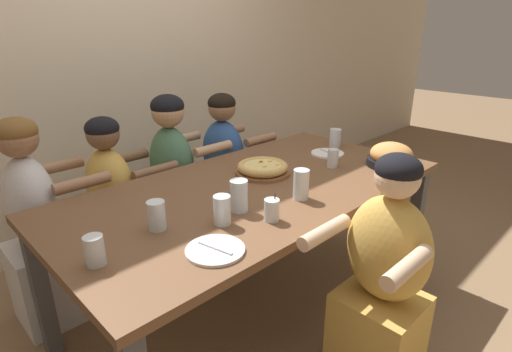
% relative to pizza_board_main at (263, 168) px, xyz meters
% --- Properties ---
extents(ground_plane, '(18.00, 18.00, 0.00)m').
position_rel_pizza_board_main_xyz_m(ground_plane, '(-0.14, -0.09, -0.80)').
color(ground_plane, '#896B4C').
rests_on(ground_plane, ground).
extents(restaurant_back_panel, '(10.00, 0.06, 3.20)m').
position_rel_pizza_board_main_xyz_m(restaurant_back_panel, '(-0.14, 1.39, 0.80)').
color(restaurant_back_panel, beige).
rests_on(restaurant_back_panel, ground).
extents(dining_table, '(2.06, 1.04, 0.77)m').
position_rel_pizza_board_main_xyz_m(dining_table, '(-0.14, -0.09, -0.11)').
color(dining_table, brown).
rests_on(dining_table, ground).
extents(pizza_board_main, '(0.30, 0.30, 0.06)m').
position_rel_pizza_board_main_xyz_m(pizza_board_main, '(0.00, 0.00, 0.00)').
color(pizza_board_main, brown).
rests_on(pizza_board_main, dining_table).
extents(skillet_bowl, '(0.40, 0.28, 0.14)m').
position_rel_pizza_board_main_xyz_m(skillet_bowl, '(0.63, -0.43, 0.03)').
color(skillet_bowl, black).
rests_on(skillet_bowl, dining_table).
extents(empty_plate_a, '(0.21, 0.21, 0.02)m').
position_rel_pizza_board_main_xyz_m(empty_plate_a, '(0.56, -0.04, -0.03)').
color(empty_plate_a, white).
rests_on(empty_plate_a, dining_table).
extents(empty_plate_b, '(0.22, 0.22, 0.02)m').
position_rel_pizza_board_main_xyz_m(empty_plate_b, '(-0.71, -0.45, -0.03)').
color(empty_plate_b, white).
rests_on(empty_plate_b, dining_table).
extents(cocktail_glass_blue, '(0.07, 0.07, 0.12)m').
position_rel_pizza_board_main_xyz_m(cocktail_glass_blue, '(-0.38, -0.42, 0.01)').
color(cocktail_glass_blue, silver).
rests_on(cocktail_glass_blue, dining_table).
extents(drinking_glass_a, '(0.07, 0.07, 0.11)m').
position_rel_pizza_board_main_xyz_m(drinking_glass_a, '(-1.05, -0.23, 0.02)').
color(drinking_glass_a, silver).
rests_on(drinking_glass_a, dining_table).
extents(drinking_glass_b, '(0.08, 0.08, 0.15)m').
position_rel_pizza_board_main_xyz_m(drinking_glass_b, '(-0.11, -0.37, 0.04)').
color(drinking_glass_b, silver).
rests_on(drinking_glass_b, dining_table).
extents(drinking_glass_c, '(0.08, 0.08, 0.12)m').
position_rel_pizza_board_main_xyz_m(drinking_glass_c, '(0.74, 0.03, 0.02)').
color(drinking_glass_c, silver).
rests_on(drinking_glass_c, dining_table).
extents(drinking_glass_d, '(0.06, 0.06, 0.11)m').
position_rel_pizza_board_main_xyz_m(drinking_glass_d, '(0.37, -0.21, 0.01)').
color(drinking_glass_d, silver).
rests_on(drinking_glass_d, dining_table).
extents(drinking_glass_e, '(0.07, 0.07, 0.12)m').
position_rel_pizza_board_main_xyz_m(drinking_glass_e, '(-0.76, -0.15, 0.02)').
color(drinking_glass_e, silver).
rests_on(drinking_glass_e, dining_table).
extents(drinking_glass_f, '(0.07, 0.07, 0.13)m').
position_rel_pizza_board_main_xyz_m(drinking_glass_f, '(-0.55, -0.30, 0.02)').
color(drinking_glass_f, silver).
rests_on(drinking_glass_f, dining_table).
extents(drinking_glass_g, '(0.08, 0.08, 0.14)m').
position_rel_pizza_board_main_xyz_m(drinking_glass_g, '(-0.41, -0.26, 0.03)').
color(drinking_glass_g, silver).
rests_on(drinking_glass_g, dining_table).
extents(diner_far_midleft, '(0.51, 0.40, 1.08)m').
position_rel_pizza_board_main_xyz_m(diner_far_midleft, '(-0.59, 0.65, -0.31)').
color(diner_far_midleft, gold).
rests_on(diner_far_midleft, ground).
extents(diner_far_midright, '(0.51, 0.40, 1.12)m').
position_rel_pizza_board_main_xyz_m(diner_far_midright, '(0.26, 0.65, -0.29)').
color(diner_far_midright, '#2D5193').
rests_on(diner_far_midright, ground).
extents(diner_far_center, '(0.51, 0.40, 1.16)m').
position_rel_pizza_board_main_xyz_m(diner_far_center, '(-0.17, 0.65, -0.27)').
color(diner_far_center, '#477556').
rests_on(diner_far_center, ground).
extents(diner_near_center, '(0.51, 0.40, 1.10)m').
position_rel_pizza_board_main_xyz_m(diner_near_center, '(-0.12, -0.83, -0.31)').
color(diner_near_center, gold).
rests_on(diner_near_center, ground).
extents(diner_far_left, '(0.51, 0.40, 1.15)m').
position_rel_pizza_board_main_xyz_m(diner_far_left, '(-1.01, 0.65, -0.28)').
color(diner_far_left, silver).
rests_on(diner_far_left, ground).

